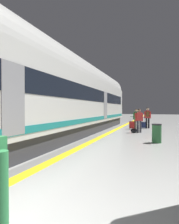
{
  "coord_description": "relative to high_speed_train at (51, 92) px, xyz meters",
  "views": [
    {
      "loc": [
        1.94,
        -1.0,
        1.63
      ],
      "look_at": [
        -0.88,
        7.04,
        1.5
      ],
      "focal_mm": 31.29,
      "sensor_mm": 36.0,
      "label": 1
    }
  ],
  "objects": [
    {
      "name": "high_speed_train",
      "position": [
        0.0,
        0.0,
        0.0
      ],
      "size": [
        2.94,
        29.15,
        4.97
      ],
      "color": "#38383D",
      "rests_on": "ground"
    },
    {
      "name": "suitcase_mid",
      "position": [
        3.22,
        7.14,
        -2.16
      ],
      "size": [
        0.39,
        0.25,
        1.02
      ],
      "color": "#A51E1E",
      "rests_on": "ground"
    },
    {
      "name": "safety_line_strip",
      "position": [
        2.08,
        2.17,
        -2.5
      ],
      "size": [
        0.36,
        80.0,
        0.01
      ],
      "primitive_type": "cube",
      "color": "yellow",
      "rests_on": "ground"
    },
    {
      "name": "passenger_near",
      "position": [
        3.99,
        4.9,
        -1.54
      ],
      "size": [
        0.51,
        0.23,
        1.65
      ],
      "color": "#383842",
      "rests_on": "ground"
    },
    {
      "name": "suitcase_far",
      "position": [
        4.07,
        7.91,
        -2.2
      ],
      "size": [
        0.39,
        0.25,
        0.94
      ],
      "color": "#19234C",
      "rests_on": "ground"
    },
    {
      "name": "passenger_mid",
      "position": [
        3.54,
        7.41,
        -1.53
      ],
      "size": [
        0.51,
        0.33,
        1.63
      ],
      "color": "brown",
      "rests_on": "ground"
    },
    {
      "name": "waste_bin",
      "position": [
        5.14,
        1.08,
        -2.04
      ],
      "size": [
        0.46,
        0.46,
        0.91
      ],
      "color": "#2D6638",
      "rests_on": "ground"
    },
    {
      "name": "passenger_far",
      "position": [
        4.39,
        8.22,
        -1.46
      ],
      "size": [
        0.54,
        0.36,
        1.75
      ],
      "color": "black",
      "rests_on": "ground"
    },
    {
      "name": "tactile_edge_band",
      "position": [
        1.76,
        2.17,
        -2.5
      ],
      "size": [
        0.59,
        80.0,
        0.01
      ],
      "primitive_type": "cube",
      "color": "slate",
      "rests_on": "ground"
    },
    {
      "name": "duffel_bag_near",
      "position": [
        3.67,
        4.62,
        -2.35
      ],
      "size": [
        0.44,
        0.26,
        0.36
      ],
      "color": "black",
      "rests_on": "ground"
    }
  ]
}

